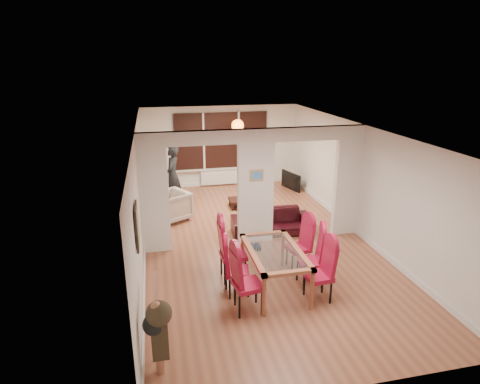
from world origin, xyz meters
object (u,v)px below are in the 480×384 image
object	(u,v)px
dining_table	(274,269)
person	(173,176)
television	(288,181)
bottle	(254,194)
bowl	(246,198)
dining_chair_lb	(237,267)
dining_chair_rc	(298,245)
dining_chair_ra	(318,272)
sofa	(272,222)
coffee_table	(248,202)
dining_chair_la	(248,280)
dining_chair_lc	(233,250)
dining_chair_rb	(311,258)
armchair	(171,206)

from	to	relation	value
dining_table	person	distance (m)	5.13
television	bottle	bearing A→B (deg)	115.79
bowl	dining_chair_lb	bearing A→B (deg)	-105.09
dining_chair_rc	person	bearing A→B (deg)	103.20
dining_chair_ra	sofa	world-z (taller)	dining_chair_ra
person	television	distance (m)	3.78
dining_table	coffee_table	size ratio (longest dim) A/B	1.53
dining_chair_rc	coffee_table	size ratio (longest dim) A/B	0.96
dining_chair_la	sofa	distance (m)	3.25
dining_chair_ra	person	world-z (taller)	person
television	coffee_table	xyz separation A→B (m)	(-1.63, -1.26, -0.15)
dining_chair_lc	bowl	world-z (taller)	dining_chair_lc
dining_chair_lb	dining_chair_lc	distance (m)	0.53
bottle	dining_chair_rb	bearing A→B (deg)	-90.20
person	coffee_table	xyz separation A→B (m)	(2.04, -0.61, -0.75)
dining_table	coffee_table	distance (m)	4.31
dining_chair_lc	coffee_table	bearing A→B (deg)	71.07
coffee_table	dining_chair_lb	bearing A→B (deg)	-105.90
dining_chair_rb	person	xyz separation A→B (m)	(-2.20, 4.88, 0.33)
dining_chair_la	dining_chair_ra	xyz separation A→B (m)	(1.25, 0.06, -0.03)
dining_table	bottle	size ratio (longest dim) A/B	6.14
bottle	dining_chair_la	bearing A→B (deg)	-105.49
person	coffee_table	bearing A→B (deg)	88.45
bowl	television	bearing A→B (deg)	37.76
sofa	bowl	world-z (taller)	sofa
dining_chair_rc	sofa	xyz separation A→B (m)	(0.00, 1.79, -0.23)
television	coffee_table	distance (m)	2.07
dining_chair_ra	coffee_table	xyz separation A→B (m)	(-0.10, 4.77, -0.41)
dining_chair_lc	television	bearing A→B (deg)	59.33
armchair	person	distance (m)	1.26
bowl	armchair	bearing A→B (deg)	-166.95
dining_chair_lc	dining_chair_rc	world-z (taller)	dining_chair_lc
dining_chair_lb	dining_chair_ra	distance (m)	1.41
dining_chair_rb	sofa	size ratio (longest dim) A/B	0.56
sofa	bottle	bearing A→B (deg)	92.24
dining_chair_rc	bowl	world-z (taller)	dining_chair_rc
dining_chair_lb	dining_chair_rb	size ratio (longest dim) A/B	0.95
coffee_table	sofa	bearing A→B (deg)	-85.53
coffee_table	dining_chair_lc	bearing A→B (deg)	-107.52
dining_chair_ra	bowl	size ratio (longest dim) A/B	5.40
dining_chair_rc	coffee_table	distance (m)	3.68
television	bowl	bearing A→B (deg)	111.25
dining_chair_lb	dining_chair_la	bearing A→B (deg)	-71.98
dining_chair_ra	coffee_table	world-z (taller)	dining_chair_ra
bottle	dining_table	bearing A→B (deg)	-99.43
dining_chair_rc	dining_chair_lb	bearing A→B (deg)	-169.18
dining_chair_lb	dining_chair_rb	world-z (taller)	dining_chair_rb
coffee_table	bowl	bearing A→B (deg)	-142.98
dining_chair_rb	armchair	bearing A→B (deg)	136.30
armchair	television	xyz separation A→B (m)	(3.81, 1.81, -0.11)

